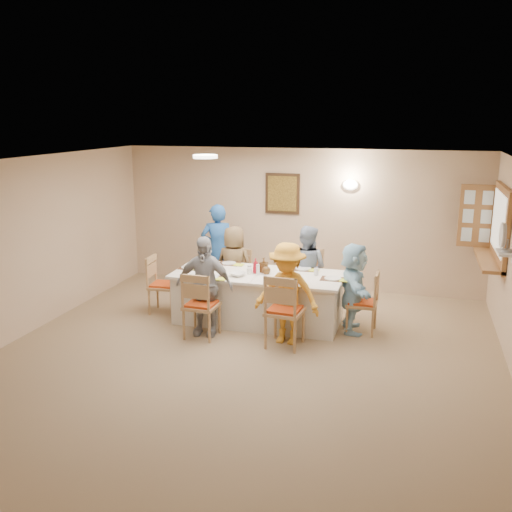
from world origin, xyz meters
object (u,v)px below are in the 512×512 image
(chair_front_right, at_px, (285,310))
(caregiver, at_px, (218,250))
(diner_back_left, at_px, (234,266))
(desk_fan, at_px, (505,241))
(chair_back_left, at_px, (236,276))
(chair_left_end, at_px, (164,284))
(dining_table, at_px, (258,298))
(condiment_ketchup, at_px, (256,266))
(chair_back_right, at_px, (307,280))
(chair_right_end, at_px, (362,302))
(chair_front_left, at_px, (201,304))
(diner_right_end, at_px, (353,288))
(diner_front_right, at_px, (287,294))
(serving_hatch, at_px, (501,226))
(diner_front_left, at_px, (204,286))

(chair_front_right, height_order, caregiver, caregiver)
(diner_back_left, bearing_deg, desk_fan, 169.64)
(chair_back_left, height_order, chair_left_end, chair_left_end)
(dining_table, height_order, condiment_ketchup, condiment_ketchup)
(chair_back_left, height_order, chair_front_right, chair_front_right)
(chair_back_right, bearing_deg, chair_right_end, -36.68)
(diner_back_left, bearing_deg, dining_table, 137.17)
(chair_front_left, relative_size, chair_left_end, 1.05)
(diner_right_end, bearing_deg, chair_right_end, -100.99)
(chair_left_end, relative_size, caregiver, 0.58)
(chair_left_end, bearing_deg, chair_right_end, -94.47)
(diner_front_right, bearing_deg, chair_back_right, 95.48)
(chair_back_right, distance_m, chair_right_end, 1.24)
(chair_front_right, relative_size, chair_right_end, 1.14)
(dining_table, xyz_separation_m, chair_front_left, (-0.60, -0.80, 0.10))
(serving_hatch, xyz_separation_m, caregiver, (-4.45, 0.24, -0.70))
(diner_front_right, bearing_deg, condiment_ketchup, 138.56)
(chair_back_left, xyz_separation_m, chair_back_right, (1.20, 0.00, 0.04))
(chair_front_right, xyz_separation_m, diner_right_end, (0.82, 0.80, 0.14))
(caregiver, bearing_deg, chair_front_left, 85.83)
(chair_front_left, relative_size, condiment_ketchup, 4.28)
(condiment_ketchup, bearing_deg, diner_front_left, -129.27)
(chair_front_left, distance_m, diner_right_end, 2.18)
(chair_right_end, height_order, condiment_ketchup, condiment_ketchup)
(chair_back_right, height_order, diner_front_right, diner_front_right)
(chair_left_end, xyz_separation_m, diner_front_left, (0.95, -0.68, 0.26))
(chair_front_right, distance_m, diner_right_end, 1.15)
(chair_back_left, relative_size, chair_right_end, 0.98)
(dining_table, distance_m, chair_right_end, 1.55)
(desk_fan, distance_m, diner_front_right, 2.83)
(condiment_ketchup, bearing_deg, chair_left_end, -179.82)
(chair_back_right, relative_size, caregiver, 0.61)
(serving_hatch, xyz_separation_m, chair_front_right, (-2.80, -1.71, -0.98))
(chair_left_end, xyz_separation_m, chair_right_end, (3.10, 0.00, -0.01))
(chair_front_right, bearing_deg, chair_front_left, 4.67)
(diner_front_right, bearing_deg, dining_table, 136.90)
(desk_fan, bearing_deg, serving_hatch, 85.34)
(chair_right_end, bearing_deg, chair_left_end, -88.08)
(serving_hatch, xyz_separation_m, desk_fan, (-0.11, -1.35, 0.05))
(diner_back_left, relative_size, diner_front_left, 0.92)
(chair_right_end, bearing_deg, chair_back_right, -128.18)
(dining_table, distance_m, chair_front_left, 1.01)
(chair_right_end, xyz_separation_m, diner_back_left, (-2.15, 0.68, 0.21))
(diner_right_end, relative_size, condiment_ketchup, 5.79)
(condiment_ketchup, bearing_deg, caregiver, 131.40)
(diner_back_left, bearing_deg, chair_left_end, 41.34)
(chair_front_left, relative_size, diner_back_left, 0.73)
(chair_back_left, height_order, chair_back_right, chair_back_right)
(chair_left_end, distance_m, chair_right_end, 3.10)
(chair_back_right, bearing_deg, diner_right_end, -40.87)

